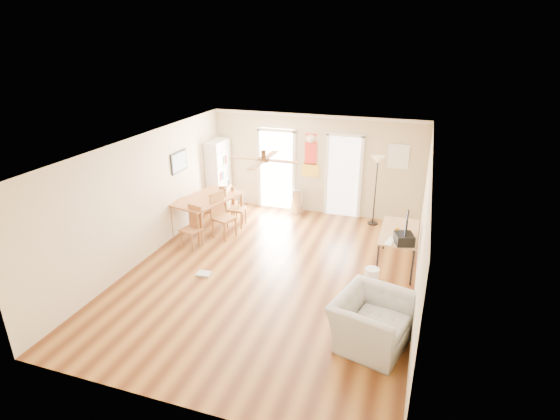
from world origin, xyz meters
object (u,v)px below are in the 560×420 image
(trash_can, at_px, (297,201))
(armchair, at_px, (371,321))
(dining_chair_far, at_px, (229,202))
(wastebasket_b, at_px, (382,294))
(dining_chair_near, at_px, (191,227))
(printer, at_px, (404,239))
(dining_chair_right_a, at_px, (236,207))
(dining_chair_right_b, at_px, (224,216))
(dining_table, at_px, (208,214))
(computer_desk, at_px, (397,249))
(torchiere_lamp, at_px, (375,191))
(wastebasket_a, at_px, (372,276))
(bookshelf, at_px, (219,174))

(trash_can, relative_size, armchair, 0.56)
(dining_chair_far, relative_size, wastebasket_b, 2.99)
(dining_chair_near, bearing_deg, printer, 14.23)
(dining_chair_right_a, distance_m, dining_chair_right_b, 0.69)
(dining_table, bearing_deg, dining_chair_far, 76.08)
(dining_chair_far, height_order, computer_desk, dining_chair_far)
(dining_table, relative_size, torchiere_lamp, 0.95)
(trash_can, height_order, torchiere_lamp, torchiere_lamp)
(dining_chair_far, bearing_deg, wastebasket_b, 134.51)
(wastebasket_b, bearing_deg, dining_chair_far, 147.89)
(armchair, bearing_deg, dining_chair_far, 62.49)
(computer_desk, distance_m, wastebasket_b, 1.46)
(dining_chair_near, height_order, computer_desk, dining_chair_near)
(dining_table, xyz_separation_m, wastebasket_a, (4.10, -1.24, -0.26))
(wastebasket_a, bearing_deg, dining_table, 163.18)
(printer, height_order, wastebasket_b, printer)
(trash_can, relative_size, torchiere_lamp, 0.38)
(printer, bearing_deg, armchair, -115.50)
(dining_table, relative_size, dining_chair_right_b, 1.56)
(dining_chair_right_a, relative_size, trash_can, 1.51)
(dining_chair_far, relative_size, printer, 2.47)
(dining_chair_right_a, bearing_deg, dining_table, 123.93)
(dining_chair_right_a, bearing_deg, computer_desk, -107.78)
(wastebasket_a, height_order, wastebasket_b, wastebasket_a)
(dining_table, height_order, dining_chair_right_b, dining_chair_right_b)
(dining_table, distance_m, armchair, 5.24)
(trash_can, bearing_deg, bookshelf, -174.47)
(torchiere_lamp, distance_m, armchair, 4.68)
(dining_chair_near, distance_m, wastebasket_b, 4.38)
(dining_table, xyz_separation_m, dining_chair_right_a, (0.55, 0.46, 0.09))
(dining_chair_near, distance_m, printer, 4.55)
(dining_table, xyz_separation_m, dining_chair_near, (0.07, -0.94, 0.05))
(dining_chair_right_b, height_order, torchiere_lamp, torchiere_lamp)
(bookshelf, bearing_deg, printer, -15.57)
(trash_can, bearing_deg, torchiere_lamp, -1.68)
(dining_chair_right_a, height_order, wastebasket_a, dining_chair_right_a)
(wastebasket_b, distance_m, armchair, 1.20)
(printer, relative_size, armchair, 0.32)
(dining_chair_right_a, xyz_separation_m, torchiere_lamp, (3.21, 1.18, 0.37))
(trash_can, height_order, armchair, armchair)
(dining_table, height_order, torchiere_lamp, torchiere_lamp)
(dining_chair_near, relative_size, printer, 2.50)
(dining_chair_near, relative_size, wastebasket_b, 3.03)
(dining_table, xyz_separation_m, dining_chair_right_b, (0.55, -0.24, 0.12))
(dining_chair_right_b, xyz_separation_m, trash_can, (1.19, 1.93, -0.20))
(bookshelf, height_order, wastebasket_a, bookshelf)
(dining_chair_right_a, bearing_deg, armchair, -138.34)
(dining_chair_right_b, xyz_separation_m, wastebasket_a, (3.55, -1.00, -0.38))
(dining_table, bearing_deg, dining_chair_near, -85.76)
(trash_can, height_order, printer, printer)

